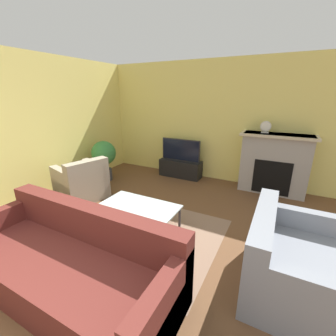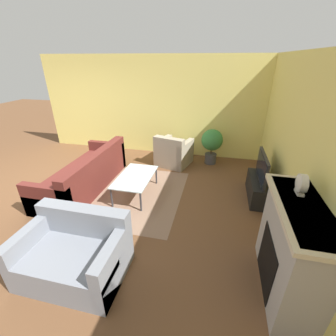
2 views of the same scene
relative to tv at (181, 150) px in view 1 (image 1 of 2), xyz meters
The scene contains 12 objects.
wall_back 0.92m from the tv, 27.71° to the left, with size 8.09×0.06×2.70m.
wall_left 3.04m from the tv, 132.85° to the right, with size 0.06×7.88×2.70m.
area_rug 2.58m from the tv, 79.78° to the right, with size 2.34×1.86×0.00m.
fireplace 2.07m from the tv, ahead, with size 1.38×0.50×1.23m.
tv_stand 0.47m from the tv, 90.00° to the left, with size 1.03×0.36×0.42m.
tv is the anchor object (origin of this frame).
couch_sectional 3.67m from the tv, 83.72° to the right, with size 2.40×0.94×0.82m.
couch_loveseat 3.53m from the tv, 46.62° to the right, with size 0.89×1.29×0.82m.
armchair_by_window 2.37m from the tv, 120.90° to the right, with size 0.98×0.98×0.82m.
coffee_table 2.51m from the tv, 79.81° to the right, with size 1.14×0.66×0.43m.
potted_plant 1.82m from the tv, 145.40° to the right, with size 0.56×0.56×0.94m.
mantel_clock 1.94m from the tv, ahead, with size 0.21×0.07×0.24m.
Camera 1 is at (1.61, -0.22, 1.98)m, focal length 24.00 mm.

